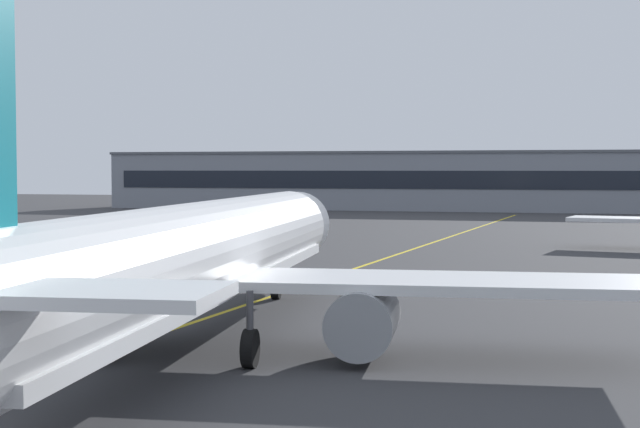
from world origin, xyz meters
TOP-DOWN VIEW (x-y plane):
  - taxiway_centreline at (0.00, 30.00)m, footprint 13.26×179.55m
  - airliner_foreground at (1.91, 12.46)m, footprint 32.32×41.51m
  - terminal_building at (-3.02, 132.83)m, footprint 115.73×12.40m

SIDE VIEW (x-z plane):
  - taxiway_centreline at x=0.00m, z-range 0.00..0.01m
  - airliner_foreground at x=1.91m, z-range -2.46..9.19m
  - terminal_building at x=-3.02m, z-range 0.01..9.38m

